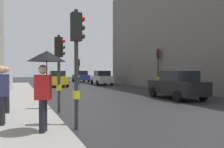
{
  "coord_description": "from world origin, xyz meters",
  "views": [
    {
      "loc": [
        -7.03,
        -7.2,
        1.78
      ],
      "look_at": [
        -0.78,
        7.94,
        1.54
      ],
      "focal_mm": 36.84,
      "sensor_mm": 36.0,
      "label": 1
    }
  ],
  "objects": [
    {
      "name": "ground_plane",
      "position": [
        0.0,
        0.0,
        0.0
      ],
      "size": [
        120.0,
        120.0,
        0.0
      ],
      "primitive_type": "plane",
      "color": "#28282B"
    },
    {
      "name": "sidewalk_kerb",
      "position": [
        -7.18,
        6.0,
        0.08
      ],
      "size": [
        2.96,
        40.0,
        0.16
      ],
      "primitive_type": "cube",
      "color": "gray",
      "rests_on": "ground"
    },
    {
      "name": "building_facade_right",
      "position": [
        11.7,
        10.18,
        5.88
      ],
      "size": [
        12.0,
        26.33,
        11.77
      ],
      "primitive_type": "cube",
      "color": "slate",
      "rests_on": "ground"
    },
    {
      "name": "traffic_light_mid_street",
      "position": [
        5.39,
        11.37,
        2.7
      ],
      "size": [
        0.35,
        0.45,
        3.91
      ],
      "color": "#2D2D2D",
      "rests_on": "ground"
    },
    {
      "name": "traffic_light_near_left",
      "position": [
        -5.38,
        -0.44,
        2.48
      ],
      "size": [
        0.44,
        0.26,
        3.6
      ],
      "color": "#2D2D2D",
      "rests_on": "ground"
    },
    {
      "name": "traffic_light_near_right",
      "position": [
        -5.38,
        2.67,
        2.27
      ],
      "size": [
        0.45,
        0.35,
        3.3
      ],
      "color": "#2D2D2D",
      "rests_on": "ground"
    },
    {
      "name": "traffic_light_far_median",
      "position": [
        0.38,
        22.09,
        2.31
      ],
      "size": [
        0.25,
        0.43,
        3.35
      ],
      "color": "#2D2D2D",
      "rests_on": "ground"
    },
    {
      "name": "car_silver_hatchback",
      "position": [
        2.73,
        19.82,
        0.88
      ],
      "size": [
        2.19,
        4.29,
        1.76
      ],
      "color": "#BCBCC1",
      "rests_on": "ground"
    },
    {
      "name": "car_yellow_taxi",
      "position": [
        -2.9,
        18.79,
        0.88
      ],
      "size": [
        2.2,
        4.29,
        1.76
      ],
      "color": "yellow",
      "rests_on": "ground"
    },
    {
      "name": "car_dark_suv",
      "position": [
        2.25,
        4.57,
        0.88
      ],
      "size": [
        2.19,
        4.29,
        1.76
      ],
      "color": "black",
      "rests_on": "ground"
    },
    {
      "name": "car_blue_van",
      "position": [
        2.2,
        28.04,
        0.88
      ],
      "size": [
        2.02,
        4.2,
        1.76
      ],
      "color": "navy",
      "rests_on": "ground"
    },
    {
      "name": "pedestrian_with_umbrella",
      "position": [
        -6.35,
        -0.96,
        1.84
      ],
      "size": [
        1.0,
        1.0,
        2.14
      ],
      "color": "black",
      "rests_on": "sidewalk_kerb"
    },
    {
      "name": "pedestrian_with_grey_backpack",
      "position": [
        -7.51,
        0.38,
        1.16
      ],
      "size": [
        0.61,
        0.36,
        1.77
      ],
      "color": "black",
      "rests_on": "sidewalk_kerb"
    },
    {
      "name": "pedestrian_with_black_backpack",
      "position": [
        -7.47,
        2.44,
        1.16
      ],
      "size": [
        0.66,
        0.47,
        1.77
      ],
      "color": "black",
      "rests_on": "sidewalk_kerb"
    }
  ]
}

